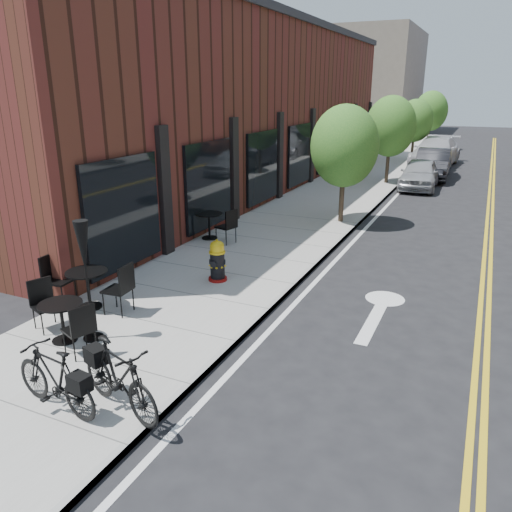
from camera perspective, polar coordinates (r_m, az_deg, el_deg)
The scene contains 18 objects.
ground at distance 9.05m, azimuth -2.32°, elevation -10.34°, with size 120.00×120.00×0.00m, color black.
sidewalk_near at distance 18.46m, azimuth 6.24°, elevation 4.98°, with size 4.00×70.00×0.12m, color #9E9B93.
building_near at distance 23.37m, azimuth -1.07°, elevation 16.47°, with size 5.00×28.00×7.00m, color #4F2719.
bg_building_left at distance 56.26m, azimuth 13.49°, elevation 18.79°, with size 8.00×14.00×10.00m, color #726656.
tree_near_a at distance 16.68m, azimuth 10.08°, elevation 12.24°, with size 2.20×2.20×3.81m.
tree_near_b at distance 24.46m, azimuth 15.14°, elevation 14.11°, with size 2.30×2.30×3.98m.
tree_near_c at distance 32.37m, azimuth 17.72°, elevation 14.51°, with size 2.10×2.10×3.67m.
tree_near_d at distance 40.29m, azimuth 19.36°, elevation 15.37°, with size 2.40×2.40×4.11m.
fire_hydrant at distance 11.56m, azimuth -4.44°, elevation -0.58°, with size 0.56×0.56×0.99m.
bicycle_left at distance 7.56m, azimuth -22.01°, elevation -12.84°, with size 0.46×1.61×0.97m, color black.
bicycle_right at distance 7.23m, azimuth -15.37°, elevation -13.28°, with size 0.49×1.74×1.04m, color black.
bistro_set_a at distance 10.63m, azimuth -18.68°, elevation -3.04°, with size 1.93×0.89×1.03m.
bistro_set_b at distance 9.42m, azimuth -21.32°, elevation -6.44°, with size 1.78×1.04×0.94m.
bistro_set_c at distance 14.85m, azimuth -5.37°, elevation 3.89°, with size 1.90×0.99×1.00m.
patio_umbrella at distance 8.94m, azimuth -19.05°, elevation 0.02°, with size 0.35×0.35×2.18m.
parked_car_a at distance 24.23m, azimuth 18.19°, elevation 8.92°, with size 1.59×3.95×1.35m, color #9C9EA4.
parked_car_b at distance 27.23m, azimuth 19.55°, elevation 9.90°, with size 1.56×4.48×1.48m, color black.
parked_car_c at distance 31.89m, azimuth 19.83°, elevation 11.15°, with size 2.30×5.65×1.64m, color #B6B6BB.
Camera 1 is at (3.63, -7.04, 4.38)m, focal length 35.00 mm.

